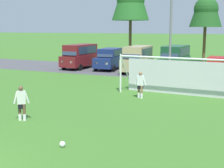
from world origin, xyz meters
TOP-DOWN VIEW (x-y plane):
  - ground_plane at (0.00, 15.00)m, footprint 400.00×400.00m
  - parking_lot_strip at (0.00, 23.70)m, footprint 52.00×8.40m
  - soccer_ball at (2.09, 3.48)m, footprint 0.22×0.22m
  - soccer_goal at (4.01, 14.02)m, footprint 7.48×2.21m
  - player_striker_near at (2.11, 12.20)m, footprint 0.75×0.30m
  - player_midfield_center at (-1.42, 5.53)m, footprint 0.66×0.48m
  - parked_car_slot_far_left at (-8.35, 23.24)m, footprint 2.37×4.89m
  - parked_car_slot_left at (-5.05, 23.67)m, footprint 2.33×4.70m
  - parked_car_slot_center_left at (-1.70, 22.70)m, footprint 2.33×4.87m
  - parked_car_slot_center at (1.42, 24.96)m, footprint 2.41×4.91m
  - parked_car_slot_center_right at (5.60, 23.23)m, footprint 2.20×4.28m
  - tree_mid_left at (2.87, 34.60)m, footprint 3.91×3.91m
  - street_lamp at (2.37, 19.37)m, footprint 2.00×0.32m

SIDE VIEW (x-z plane):
  - ground_plane at x=0.00m, z-range 0.00..0.00m
  - parking_lot_strip at x=0.00m, z-range 0.00..0.01m
  - soccer_ball at x=2.09m, z-range 0.00..0.22m
  - player_striker_near at x=2.11m, z-range 0.00..1.64m
  - player_midfield_center at x=-1.42m, z-range 0.00..1.64m
  - parked_car_slot_center_right at x=5.60m, z-range 0.02..1.74m
  - parked_car_slot_left at x=-5.05m, z-range 0.03..2.19m
  - soccer_goal at x=4.01m, z-range 0.01..2.58m
  - parked_car_slot_far_left at x=-8.35m, z-range 0.08..2.60m
  - parked_car_slot_center_left at x=-1.70m, z-range 0.08..2.60m
  - parked_car_slot_center at x=1.42m, z-range 0.08..2.60m
  - street_lamp at x=2.37m, z-range 0.14..7.07m
  - tree_mid_left at x=2.87m, z-range 1.95..12.37m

